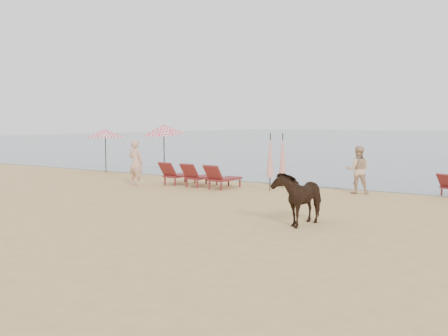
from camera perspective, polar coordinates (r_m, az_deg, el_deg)
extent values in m
plane|color=tan|center=(12.60, -12.51, -6.75)|extent=(120.00, 120.00, 0.00)
cube|color=maroon|center=(21.04, -5.03, -0.84)|extent=(0.74, 1.49, 0.08)
cube|color=maroon|center=(20.42, -6.45, -0.21)|extent=(0.70, 0.51, 0.64)
cube|color=maroon|center=(20.32, -2.54, -1.04)|extent=(0.74, 1.49, 0.08)
cube|color=maroon|center=(19.68, -3.94, -0.40)|extent=(0.70, 0.51, 0.64)
cube|color=maroon|center=(19.64, 0.12, -1.25)|extent=(0.74, 1.49, 0.08)
cube|color=maroon|center=(18.98, -1.24, -0.60)|extent=(0.70, 0.51, 0.64)
cube|color=maroon|center=(18.97, 24.05, -1.39)|extent=(0.68, 0.59, 0.53)
cylinder|color=black|center=(26.60, -13.38, 1.76)|extent=(0.05, 0.05, 2.08)
cone|color=red|center=(26.56, -13.42, 3.90)|extent=(1.98, 1.98, 0.42)
sphere|color=black|center=(26.55, -13.43, 4.30)|extent=(0.08, 0.08, 0.08)
cylinder|color=black|center=(25.32, -6.87, 1.94)|extent=(0.05, 0.05, 2.29)
cone|color=red|center=(25.28, -6.89, 4.42)|extent=(2.03, 2.07, 0.69)
sphere|color=black|center=(25.28, -6.90, 4.90)|extent=(0.09, 0.09, 0.09)
cylinder|color=black|center=(19.65, 6.70, 0.82)|extent=(0.05, 0.05, 2.17)
cone|color=red|center=(19.63, 6.71, 1.58)|extent=(0.26, 0.26, 1.63)
cylinder|color=black|center=(18.83, 5.29, 0.66)|extent=(0.05, 0.05, 2.19)
cone|color=red|center=(18.81, 5.30, 1.46)|extent=(0.27, 0.27, 1.64)
imported|color=black|center=(12.84, 8.59, -3.32)|extent=(0.87, 1.69, 1.39)
imported|color=tan|center=(20.65, -10.06, 0.60)|extent=(0.71, 0.49, 1.89)
imported|color=tan|center=(18.77, 15.04, -0.19)|extent=(1.04, 0.94, 1.74)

